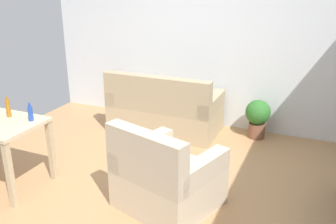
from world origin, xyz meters
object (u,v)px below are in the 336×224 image
(armchair, at_px, (165,179))
(potted_plant, at_px, (258,116))
(couch, at_px, (164,112))
(bottle_amber, at_px, (8,108))
(bottle_blue, at_px, (30,113))

(armchair, bearing_deg, potted_plant, -87.20)
(armchair, bearing_deg, couch, -49.10)
(couch, relative_size, bottle_amber, 6.83)
(couch, bearing_deg, bottle_blue, 69.80)
(bottle_blue, bearing_deg, armchair, 4.86)
(armchair, bearing_deg, bottle_blue, 21.65)
(couch, xyz_separation_m, potted_plant, (1.34, 0.31, 0.02))
(bottle_amber, bearing_deg, bottle_blue, 0.06)
(potted_plant, height_order, bottle_blue, bottle_blue)
(potted_plant, distance_m, armchair, 2.19)
(bottle_blue, bearing_deg, couch, 69.80)
(potted_plant, bearing_deg, armchair, -103.99)
(couch, relative_size, armchair, 1.46)
(bottle_amber, bearing_deg, potted_plant, 43.61)
(armchair, xyz_separation_m, bottle_blue, (-1.53, -0.13, 0.53))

